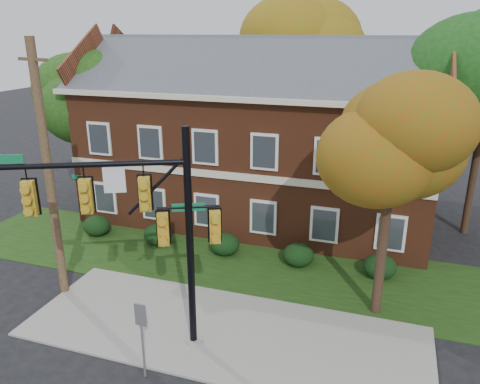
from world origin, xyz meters
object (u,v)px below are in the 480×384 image
(traffic_signal, at_px, (145,219))
(sign_post, at_px, (141,328))
(hedge_far_left, at_px, (97,226))
(hedge_center, at_px, (225,244))
(hedge_left, at_px, (158,235))
(hedge_far_right, at_px, (380,267))
(tree_left_rear, at_px, (87,92))
(tree_far_rear, at_px, (311,49))
(utility_pole, at_px, (49,174))
(tree_near_right, at_px, (401,139))
(hedge_right, at_px, (298,255))
(apartment_building, at_px, (257,129))

(traffic_signal, bearing_deg, sign_post, -96.96)
(hedge_far_left, height_order, hedge_center, same)
(hedge_left, height_order, hedge_far_right, same)
(hedge_far_right, xyz_separation_m, sign_post, (-6.50, -8.49, 1.20))
(traffic_signal, bearing_deg, hedge_far_right, 20.98)
(hedge_center, xyz_separation_m, traffic_signal, (0.06, -7.13, 4.08))
(hedge_center, relative_size, hedge_far_right, 1.00)
(hedge_left, distance_m, tree_left_rear, 9.69)
(tree_far_rear, height_order, sign_post, tree_far_rear)
(utility_pole, bearing_deg, tree_far_rear, 85.84)
(tree_near_right, bearing_deg, hedge_right, 142.72)
(hedge_center, relative_size, tree_left_rear, 0.16)
(hedge_center, xyz_separation_m, utility_pole, (-5.00, -5.18, 4.47))
(hedge_center, relative_size, utility_pole, 0.14)
(tree_near_right, height_order, traffic_signal, tree_near_right)
(traffic_signal, bearing_deg, tree_left_rear, 106.20)
(traffic_signal, bearing_deg, utility_pole, 134.11)
(tree_left_rear, bearing_deg, hedge_far_right, -13.89)
(hedge_far_right, bearing_deg, hedge_center, 180.00)
(hedge_left, distance_m, hedge_right, 7.00)
(apartment_building, height_order, hedge_left, apartment_building)
(tree_near_right, height_order, tree_far_rear, tree_far_rear)
(tree_far_rear, relative_size, sign_post, 4.54)
(hedge_left, bearing_deg, tree_near_right, -14.81)
(hedge_right, bearing_deg, hedge_left, 180.00)
(tree_near_right, bearing_deg, hedge_center, 158.58)
(apartment_building, relative_size, tree_far_rear, 1.63)
(hedge_right, relative_size, sign_post, 0.55)
(sign_post, bearing_deg, utility_pole, 151.66)
(hedge_far_left, bearing_deg, hedge_center, 0.00)
(hedge_far_right, bearing_deg, tree_near_right, -85.48)
(apartment_building, xyz_separation_m, sign_post, (0.50, -13.74, -3.26))
(apartment_building, height_order, hedge_center, apartment_building)
(apartment_building, xyz_separation_m, hedge_left, (-3.50, -5.25, -4.46))
(tree_left_rear, bearing_deg, sign_post, -50.99)
(tree_near_right, bearing_deg, traffic_signal, -149.06)
(hedge_far_left, relative_size, hedge_left, 1.00)
(tree_left_rear, xyz_separation_m, traffic_signal, (9.79, -11.27, -2.07))
(hedge_far_right, distance_m, tree_near_right, 6.77)
(tree_left_rear, bearing_deg, utility_pole, -63.07)
(traffic_signal, bearing_deg, hedge_left, 91.76)
(hedge_right, xyz_separation_m, hedge_far_right, (3.50, 0.00, 0.00))
(hedge_far_right, xyz_separation_m, traffic_signal, (-6.94, -7.13, 4.08))
(hedge_right, distance_m, tree_near_right, 7.72)
(apartment_building, relative_size, hedge_far_left, 13.43)
(tree_far_rear, bearing_deg, hedge_far_left, -122.50)
(apartment_building, xyz_separation_m, tree_left_rear, (-9.73, -1.12, 1.69))
(utility_pole, bearing_deg, traffic_signal, -6.11)
(hedge_left, distance_m, sign_post, 9.46)
(hedge_far_right, relative_size, tree_far_rear, 0.12)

